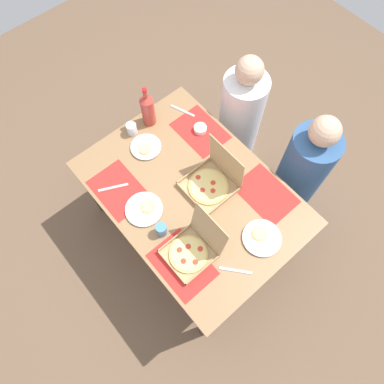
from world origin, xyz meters
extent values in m
plane|color=brown|center=(0.00, 0.00, 0.00)|extent=(6.00, 6.00, 0.00)
cylinder|color=#3F3328|center=(-0.63, -0.43, 0.35)|extent=(0.07, 0.07, 0.71)
cylinder|color=#3F3328|center=(0.63, -0.43, 0.35)|extent=(0.07, 0.07, 0.71)
cylinder|color=#3F3328|center=(-0.63, 0.43, 0.35)|extent=(0.07, 0.07, 0.71)
cylinder|color=#3F3328|center=(0.63, 0.43, 0.35)|extent=(0.07, 0.07, 0.71)
cube|color=#936D47|center=(0.00, 0.00, 0.72)|extent=(1.38, 0.98, 0.03)
cube|color=red|center=(-0.31, -0.34, 0.74)|extent=(0.36, 0.26, 0.00)
cube|color=red|center=(0.31, -0.34, 0.74)|extent=(0.36, 0.26, 0.00)
cube|color=red|center=(-0.31, 0.34, 0.74)|extent=(0.36, 0.26, 0.00)
cube|color=red|center=(0.31, 0.34, 0.74)|extent=(0.36, 0.26, 0.00)
cube|color=tan|center=(0.04, 0.10, 0.74)|extent=(0.29, 0.29, 0.01)
cube|color=tan|center=(-0.10, 0.10, 0.76)|extent=(0.01, 0.29, 0.03)
cube|color=tan|center=(0.18, 0.10, 0.76)|extent=(0.01, 0.29, 0.03)
cube|color=tan|center=(0.04, -0.04, 0.76)|extent=(0.29, 0.01, 0.03)
cube|color=tan|center=(0.04, 0.24, 0.76)|extent=(0.29, 0.01, 0.03)
cylinder|color=#E0B76B|center=(0.04, 0.10, 0.75)|extent=(0.25, 0.25, 0.01)
cylinder|color=#EFD67F|center=(0.04, 0.10, 0.76)|extent=(0.23, 0.23, 0.00)
cylinder|color=red|center=(0.09, 0.10, 0.76)|extent=(0.03, 0.03, 0.00)
cylinder|color=red|center=(0.05, 0.13, 0.76)|extent=(0.03, 0.03, 0.00)
cylinder|color=red|center=(-0.04, 0.09, 0.76)|extent=(0.03, 0.03, 0.00)
cylinder|color=red|center=(0.04, 0.05, 0.76)|extent=(0.03, 0.03, 0.00)
cube|color=tan|center=(0.04, 0.23, 0.91)|extent=(0.29, 0.03, 0.29)
cube|color=tan|center=(0.29, -0.28, 0.74)|extent=(0.25, 0.25, 0.01)
cube|color=tan|center=(0.17, -0.28, 0.76)|extent=(0.01, 0.25, 0.03)
cube|color=tan|center=(0.41, -0.28, 0.76)|extent=(0.01, 0.25, 0.03)
cube|color=tan|center=(0.29, -0.40, 0.76)|extent=(0.25, 0.01, 0.03)
cube|color=tan|center=(0.29, -0.15, 0.76)|extent=(0.25, 0.01, 0.03)
cylinder|color=#E0B76B|center=(0.29, -0.28, 0.75)|extent=(0.22, 0.22, 0.01)
cylinder|color=#EFD67F|center=(0.29, -0.28, 0.76)|extent=(0.20, 0.20, 0.00)
cylinder|color=red|center=(0.35, -0.28, 0.76)|extent=(0.03, 0.03, 0.00)
cylinder|color=red|center=(0.31, -0.21, 0.76)|extent=(0.03, 0.03, 0.00)
cylinder|color=red|center=(0.26, -0.25, 0.76)|extent=(0.03, 0.03, 0.00)
cylinder|color=red|center=(0.24, -0.30, 0.76)|extent=(0.03, 0.03, 0.00)
cylinder|color=red|center=(0.30, -0.32, 0.76)|extent=(0.03, 0.03, 0.00)
cube|color=tan|center=(0.29, -0.13, 0.90)|extent=(0.25, 0.05, 0.25)
cylinder|color=white|center=(-0.10, -0.30, 0.74)|extent=(0.22, 0.22, 0.01)
cylinder|color=white|center=(-0.10, -0.30, 0.75)|extent=(0.23, 0.23, 0.01)
cylinder|color=#E0B76B|center=(-0.10, -0.27, 0.76)|extent=(0.09, 0.09, 0.01)
cylinder|color=#EFD67F|center=(-0.10, -0.27, 0.76)|extent=(0.08, 0.08, 0.00)
cylinder|color=white|center=(0.50, 0.11, 0.74)|extent=(0.22, 0.22, 0.01)
cylinder|color=white|center=(0.50, 0.11, 0.75)|extent=(0.23, 0.23, 0.01)
cylinder|color=#E0B76B|center=(0.47, 0.12, 0.76)|extent=(0.09, 0.09, 0.01)
cylinder|color=#EFD67F|center=(0.47, 0.12, 0.76)|extent=(0.08, 0.08, 0.00)
cylinder|color=white|center=(-0.44, -0.02, 0.74)|extent=(0.19, 0.19, 0.01)
cylinder|color=white|center=(-0.44, -0.02, 0.75)|extent=(0.20, 0.20, 0.01)
cylinder|color=#E0B76B|center=(-0.43, -0.04, 0.76)|extent=(0.08, 0.08, 0.01)
cylinder|color=#EFD67F|center=(-0.43, -0.04, 0.76)|extent=(0.07, 0.07, 0.00)
cylinder|color=#B2382D|center=(-0.60, 0.13, 0.85)|extent=(0.09, 0.09, 0.22)
cone|color=#B2382D|center=(-0.60, 0.13, 0.97)|extent=(0.09, 0.09, 0.04)
cylinder|color=#B2382D|center=(-0.60, 0.13, 1.02)|extent=(0.03, 0.03, 0.06)
cylinder|color=red|center=(-0.60, 0.13, 1.05)|extent=(0.03, 0.03, 0.01)
cylinder|color=teal|center=(0.08, -0.31, 0.78)|extent=(0.06, 0.06, 0.09)
cylinder|color=silver|center=(-0.60, -0.02, 0.78)|extent=(0.07, 0.07, 0.09)
cylinder|color=white|center=(-0.31, 0.34, 0.75)|extent=(0.09, 0.09, 0.04)
cube|color=#B7B7BC|center=(-0.52, 0.36, 0.74)|extent=(0.18, 0.08, 0.00)
cube|color=#B7B7BC|center=(0.53, -0.13, 0.74)|extent=(0.16, 0.13, 0.00)
cube|color=#B7B7BC|center=(-0.35, -0.36, 0.74)|extent=(0.10, 0.18, 0.00)
cylinder|color=white|center=(-0.31, 0.75, 0.46)|extent=(0.32, 0.32, 0.92)
sphere|color=#D1A889|center=(-0.31, 0.75, 1.02)|extent=(0.19, 0.19, 0.19)
cylinder|color=#33598C|center=(0.31, 0.75, 0.46)|extent=(0.32, 0.32, 0.93)
sphere|color=#D1A889|center=(0.31, 0.75, 1.03)|extent=(0.19, 0.19, 0.19)
camera|label=1|loc=(0.71, -0.61, 2.75)|focal=33.37mm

